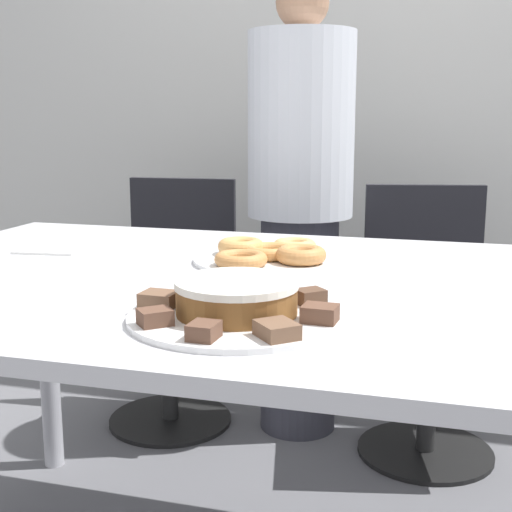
{
  "coord_description": "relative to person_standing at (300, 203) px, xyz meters",
  "views": [
    {
      "loc": [
        0.32,
        -1.35,
        1.1
      ],
      "look_at": [
        -0.05,
        -0.06,
        0.83
      ],
      "focal_mm": 50.0,
      "sensor_mm": 36.0,
      "label": 1
    }
  ],
  "objects": [
    {
      "name": "donut_4",
      "position": [
        0.04,
        -0.79,
        -0.01
      ],
      "size": [
        0.11,
        0.11,
        0.04
      ],
      "color": "tan",
      "rests_on": "plate_donuts"
    },
    {
      "name": "plate_cake",
      "position": [
        0.18,
        -1.27,
        -0.03
      ],
      "size": [
        0.36,
        0.36,
        0.01
      ],
      "color": "white",
      "rests_on": "table"
    },
    {
      "name": "lamington_1",
      "position": [
        0.08,
        -1.17,
        -0.01
      ],
      "size": [
        0.07,
        0.07,
        0.03
      ],
      "rotation": [
        0.0,
        0.0,
        2.31
      ],
      "color": "#513828",
      "rests_on": "plate_cake"
    },
    {
      "name": "lamington_0",
      "position": [
        0.18,
        -1.13,
        -0.01
      ],
      "size": [
        0.04,
        0.05,
        0.02
      ],
      "rotation": [
        0.0,
        0.0,
        1.53
      ],
      "color": "brown",
      "rests_on": "plate_cake"
    },
    {
      "name": "donut_3",
      "position": [
        0.15,
        -0.74,
        -0.01
      ],
      "size": [
        0.1,
        0.1,
        0.03
      ],
      "color": "#E5AD66",
      "rests_on": "plate_donuts"
    },
    {
      "name": "lamington_7",
      "position": [
        0.28,
        -1.18,
        -0.01
      ],
      "size": [
        0.06,
        0.06,
        0.03
      ],
      "rotation": [
        0.0,
        0.0,
        7.02
      ],
      "color": "#513828",
      "rests_on": "plate_cake"
    },
    {
      "name": "frosted_cake",
      "position": [
        0.18,
        -1.27,
        0.0
      ],
      "size": [
        0.2,
        0.2,
        0.06
      ],
      "color": "brown",
      "rests_on": "plate_cake"
    },
    {
      "name": "lamington_3",
      "position": [
        0.07,
        -1.36,
        -0.01
      ],
      "size": [
        0.06,
        0.06,
        0.02
      ],
      "rotation": [
        0.0,
        0.0,
        3.88
      ],
      "color": "brown",
      "rests_on": "plate_cake"
    },
    {
      "name": "lamington_4",
      "position": [
        0.17,
        -1.41,
        -0.01
      ],
      "size": [
        0.04,
        0.05,
        0.02
      ],
      "rotation": [
        0.0,
        0.0,
        4.67
      ],
      "color": "brown",
      "rests_on": "plate_cake"
    },
    {
      "name": "plate_donuts",
      "position": [
        0.11,
        -0.81,
        -0.03
      ],
      "size": [
        0.34,
        0.34,
        0.01
      ],
      "color": "white",
      "rests_on": "table"
    },
    {
      "name": "donut_1",
      "position": [
        0.07,
        -0.91,
        -0.01
      ],
      "size": [
        0.11,
        0.11,
        0.03
      ],
      "color": "#C68447",
      "rests_on": "plate_donuts"
    },
    {
      "name": "person_standing",
      "position": [
        0.0,
        0.0,
        0.0
      ],
      "size": [
        0.35,
        0.35,
        1.53
      ],
      "color": "#383842",
      "rests_on": "ground_plane"
    },
    {
      "name": "office_chair_right",
      "position": [
        0.44,
        -0.03,
        -0.4
      ],
      "size": [
        0.53,
        0.53,
        0.86
      ],
      "rotation": [
        0.0,
        0.0,
        0.22
      ],
      "color": "black",
      "rests_on": "ground_plane"
    },
    {
      "name": "lamington_2",
      "position": [
        0.04,
        -1.26,
        -0.01
      ],
      "size": [
        0.06,
        0.05,
        0.03
      ],
      "rotation": [
        0.0,
        0.0,
        3.1
      ],
      "color": "brown",
      "rests_on": "plate_cake"
    },
    {
      "name": "donut_2",
      "position": [
        0.19,
        -0.85,
        -0.01
      ],
      "size": [
        0.11,
        0.11,
        0.04
      ],
      "color": "#C68447",
      "rests_on": "plate_donuts"
    },
    {
      "name": "lamington_5",
      "position": [
        0.27,
        -1.37,
        -0.01
      ],
      "size": [
        0.08,
        0.08,
        0.02
      ],
      "rotation": [
        0.0,
        0.0,
        5.45
      ],
      "color": "brown",
      "rests_on": "plate_cake"
    },
    {
      "name": "napkin",
      "position": [
        -0.44,
        -0.82,
        -0.03
      ],
      "size": [
        0.17,
        0.14,
        0.01
      ],
      "color": "white",
      "rests_on": "table"
    },
    {
      "name": "table",
      "position": [
        0.19,
        -0.98,
        -0.11
      ],
      "size": [
        1.86,
        1.1,
        0.77
      ],
      "color": "silver",
      "rests_on": "ground_plane"
    },
    {
      "name": "wall_back",
      "position": [
        0.19,
        0.67,
        0.5
      ],
      "size": [
        8.0,
        0.05,
        2.6
      ],
      "color": "silver",
      "rests_on": "ground_plane"
    },
    {
      "name": "lamington_6",
      "position": [
        0.31,
        -1.28,
        -0.01
      ],
      "size": [
        0.06,
        0.05,
        0.03
      ],
      "rotation": [
        0.0,
        0.0,
        6.24
      ],
      "color": "brown",
      "rests_on": "plate_cake"
    },
    {
      "name": "office_chair_left",
      "position": [
        -0.46,
        -0.03,
        -0.4
      ],
      "size": [
        0.48,
        0.48,
        0.86
      ],
      "rotation": [
        0.0,
        0.0,
        0.09
      ],
      "color": "black",
      "rests_on": "ground_plane"
    },
    {
      "name": "donut_0",
      "position": [
        0.11,
        -0.81,
        -0.01
      ],
      "size": [
        0.12,
        0.12,
        0.03
      ],
      "color": "#D18E4C",
      "rests_on": "plate_donuts"
    }
  ]
}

